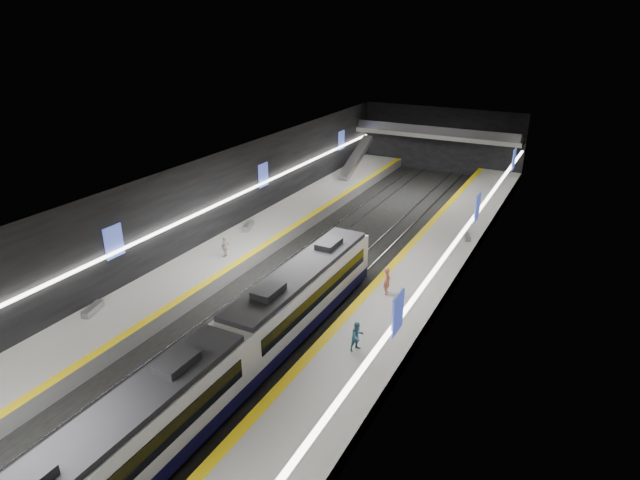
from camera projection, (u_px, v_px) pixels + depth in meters
The scene contains 24 objects.
ground at pixel (304, 284), 39.38m from camera, with size 70.00×70.00×0.00m, color black.
ceiling at pixel (303, 180), 36.27m from camera, with size 20.00×70.00×0.04m, color beige.
wall_left at pixel (193, 212), 42.10m from camera, with size 0.04×70.00×8.00m, color black.
wall_right at pixel (442, 262), 33.55m from camera, with size 0.04×70.00×8.00m, color black.
wall_back at pixel (441, 140), 66.39m from camera, with size 20.00×0.04×8.00m, color black.
platform_left at pixel (222, 259), 42.39m from camera, with size 5.00×70.00×1.00m, color slate.
tile_surface_left at pixel (221, 253), 42.19m from camera, with size 5.00×70.00×0.02m, color #979793.
tactile_strip_left at pixel (244, 258), 41.25m from camera, with size 0.60×70.00×0.02m, color yellow.
platform_right at pixel (401, 302), 35.98m from camera, with size 5.00×70.00×1.00m, color slate.
tile_surface_right at pixel (402, 295), 35.78m from camera, with size 5.00×70.00×0.02m, color #979793.
tactile_strip_right at pixel (371, 288), 36.72m from camera, with size 0.60×70.00×0.02m, color yellow.
rails at pixel (304, 284), 39.36m from camera, with size 6.52×70.00×0.12m.
train at pixel (230, 355), 27.48m from camera, with size 2.69×30.04×3.60m.
ad_posters at pixel (310, 223), 38.45m from camera, with size 19.94×53.50×2.20m.
cove_light_left at pixel (195, 215), 42.09m from camera, with size 0.25×68.60×0.12m, color white.
cove_light_right at pixel (439, 265), 33.72m from camera, with size 0.25×68.60×0.12m, color white.
mezzanine_bridge at pixel (437, 135), 64.30m from camera, with size 20.00×3.00×1.50m.
escalator at pixel (356, 157), 62.68m from camera, with size 1.20×8.00×0.60m, color #99999E.
bench_left_near at pixel (93, 309), 33.67m from camera, with size 0.49×1.78×0.43m, color #99999E.
bench_left_far at pixel (248, 226), 46.85m from camera, with size 0.56×2.00×0.49m, color #99999E.
bench_right_far at pixel (466, 236), 44.86m from camera, with size 0.45×1.61×0.39m, color #99999E.
passenger_right_a at pixel (387, 281), 35.64m from camera, with size 0.70×0.46×1.91m, color #D5694F.
passenger_right_b at pixel (357, 337), 29.65m from camera, with size 0.84×0.66×1.73m, color teal.
passenger_left_a at pixel (225, 247), 41.23m from camera, with size 0.94×0.39×1.60m, color #BBB3AB.
Camera 1 is at (17.26, -30.47, 18.35)m, focal length 30.00 mm.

